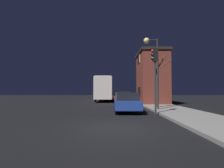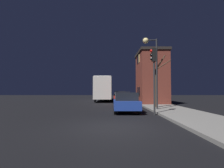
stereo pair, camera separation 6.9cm
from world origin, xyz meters
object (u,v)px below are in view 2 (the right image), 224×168
at_px(bus, 105,87).
at_px(car_near_lane, 126,102).
at_px(car_far_lane, 120,96).
at_px(traffic_light, 154,67).
at_px(bare_tree, 158,83).
at_px(streetlamp, 152,57).
at_px(car_mid_lane, 122,98).

bearing_deg(bus, car_near_lane, -81.48).
distance_m(bus, car_far_lane, 3.05).
height_order(traffic_light, bus, traffic_light).
bearing_deg(bare_tree, car_near_lane, -139.95).
bearing_deg(bare_tree, streetlamp, -118.97).
bearing_deg(traffic_light, streetlamp, 80.46).
bearing_deg(car_near_lane, bus, 98.52).
distance_m(traffic_light, bus, 17.89).
bearing_deg(car_near_lane, traffic_light, -40.40).
bearing_deg(bus, streetlamp, -72.80).
xyz_separation_m(bare_tree, car_far_lane, (-2.89, 12.34, -1.54)).
bearing_deg(traffic_light, car_far_lane, 95.56).
relative_size(streetlamp, traffic_light, 1.30).
relative_size(bare_tree, car_mid_lane, 1.07).
height_order(streetlamp, bus, streetlamp).
xyz_separation_m(bare_tree, car_mid_lane, (-2.97, 4.77, -1.57)).
distance_m(bare_tree, car_far_lane, 12.77).
height_order(bus, car_mid_lane, bus).
height_order(car_mid_lane, car_far_lane, car_far_lane).
bearing_deg(car_far_lane, streetlamp, -81.69).
distance_m(traffic_light, car_mid_lane, 9.35).
relative_size(bus, car_near_lane, 3.05).
bearing_deg(bare_tree, car_mid_lane, 121.90).
xyz_separation_m(bus, car_far_lane, (2.56, -0.92, -1.38)).
relative_size(streetlamp, car_near_lane, 1.55).
height_order(car_near_lane, car_far_lane, car_far_lane).
distance_m(streetlamp, car_far_lane, 14.50).
distance_m(streetlamp, bare_tree, 2.73).
height_order(traffic_light, bare_tree, bare_tree).
xyz_separation_m(car_near_lane, car_far_lane, (0.18, 14.93, 0.05)).
distance_m(car_near_lane, car_mid_lane, 7.35).
xyz_separation_m(car_near_lane, car_mid_lane, (0.11, 7.35, 0.03)).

